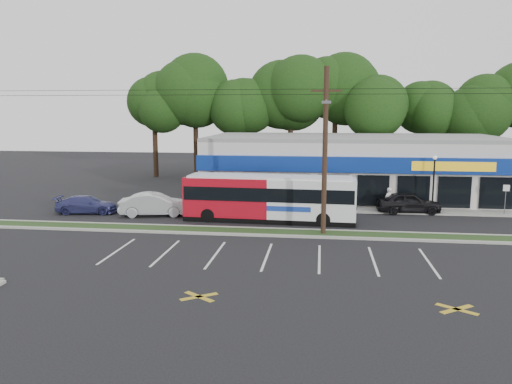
{
  "coord_description": "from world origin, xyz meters",
  "views": [
    {
      "loc": [
        2.78,
        -28.76,
        7.39
      ],
      "look_at": [
        -1.64,
        5.0,
        1.91
      ],
      "focal_mm": 35.0,
      "sensor_mm": 36.0,
      "label": 1
    }
  ],
  "objects_px": {
    "car_dark": "(408,203)",
    "pedestrian_b": "(317,202)",
    "car_silver": "(155,204)",
    "pedestrian_a": "(388,200)",
    "sign_post": "(506,194)",
    "car_blue": "(87,204)",
    "lamp_post": "(434,177)",
    "metrobus": "(270,197)",
    "utility_pole": "(322,146)"
  },
  "relations": [
    {
      "from": "pedestrian_b",
      "to": "car_blue",
      "type": "bearing_deg",
      "value": 13.31
    },
    {
      "from": "sign_post",
      "to": "utility_pole",
      "type": "bearing_deg",
      "value": -149.85
    },
    {
      "from": "car_dark",
      "to": "pedestrian_a",
      "type": "bearing_deg",
      "value": 84.32
    },
    {
      "from": "car_dark",
      "to": "pedestrian_b",
      "type": "height_order",
      "value": "car_dark"
    },
    {
      "from": "lamp_post",
      "to": "car_blue",
      "type": "height_order",
      "value": "lamp_post"
    },
    {
      "from": "car_dark",
      "to": "car_blue",
      "type": "xyz_separation_m",
      "value": [
        -23.5,
        -3.11,
        -0.14
      ]
    },
    {
      "from": "car_blue",
      "to": "metrobus",
      "type": "bearing_deg",
      "value": -101.53
    },
    {
      "from": "lamp_post",
      "to": "utility_pole",
      "type": "bearing_deg",
      "value": -136.05
    },
    {
      "from": "car_dark",
      "to": "car_blue",
      "type": "distance_m",
      "value": 23.7
    },
    {
      "from": "car_silver",
      "to": "pedestrian_a",
      "type": "height_order",
      "value": "pedestrian_a"
    },
    {
      "from": "car_dark",
      "to": "metrobus",
      "type": "bearing_deg",
      "value": 106.37
    },
    {
      "from": "car_dark",
      "to": "pedestrian_b",
      "type": "xyz_separation_m",
      "value": [
        -6.68,
        -0.57,
        -0.02
      ]
    },
    {
      "from": "sign_post",
      "to": "lamp_post",
      "type": "bearing_deg",
      "value": 177.42
    },
    {
      "from": "lamp_post",
      "to": "pedestrian_a",
      "type": "bearing_deg",
      "value": -174.68
    },
    {
      "from": "utility_pole",
      "to": "lamp_post",
      "type": "xyz_separation_m",
      "value": [
        8.17,
        7.87,
        -2.74
      ]
    },
    {
      "from": "car_silver",
      "to": "pedestrian_a",
      "type": "bearing_deg",
      "value": -90.19
    },
    {
      "from": "metrobus",
      "to": "car_dark",
      "type": "relative_size",
      "value": 2.54
    },
    {
      "from": "car_blue",
      "to": "pedestrian_a",
      "type": "bearing_deg",
      "value": -89.76
    },
    {
      "from": "sign_post",
      "to": "car_dark",
      "type": "xyz_separation_m",
      "value": [
        -6.77,
        -0.07,
        -0.77
      ]
    },
    {
      "from": "utility_pole",
      "to": "metrobus",
      "type": "bearing_deg",
      "value": 134.2
    },
    {
      "from": "car_dark",
      "to": "pedestrian_b",
      "type": "relative_size",
      "value": 3.01
    },
    {
      "from": "utility_pole",
      "to": "car_blue",
      "type": "height_order",
      "value": "utility_pole"
    },
    {
      "from": "pedestrian_a",
      "to": "sign_post",
      "type": "bearing_deg",
      "value": 135.73
    },
    {
      "from": "sign_post",
      "to": "car_dark",
      "type": "relative_size",
      "value": 0.48
    },
    {
      "from": "car_silver",
      "to": "car_blue",
      "type": "bearing_deg",
      "value": 76.33
    },
    {
      "from": "utility_pole",
      "to": "pedestrian_b",
      "type": "distance_m",
      "value": 8.41
    },
    {
      "from": "car_dark",
      "to": "car_silver",
      "type": "bearing_deg",
      "value": 94.63
    },
    {
      "from": "lamp_post",
      "to": "pedestrian_a",
      "type": "distance_m",
      "value": 3.67
    },
    {
      "from": "utility_pole",
      "to": "car_silver",
      "type": "height_order",
      "value": "utility_pole"
    },
    {
      "from": "utility_pole",
      "to": "pedestrian_a",
      "type": "distance_m",
      "value": 10.09
    },
    {
      "from": "car_silver",
      "to": "lamp_post",
      "type": "bearing_deg",
      "value": -91.12
    },
    {
      "from": "metrobus",
      "to": "pedestrian_a",
      "type": "distance_m",
      "value": 9.35
    },
    {
      "from": "car_blue",
      "to": "car_silver",
      "type": "bearing_deg",
      "value": -100.07
    },
    {
      "from": "metrobus",
      "to": "sign_post",
      "type": "bearing_deg",
      "value": 16.2
    },
    {
      "from": "car_silver",
      "to": "pedestrian_b",
      "type": "distance_m",
      "value": 11.88
    },
    {
      "from": "pedestrian_b",
      "to": "utility_pole",
      "type": "bearing_deg",
      "value": 96.95
    },
    {
      "from": "sign_post",
      "to": "car_blue",
      "type": "bearing_deg",
      "value": -174.0
    },
    {
      "from": "lamp_post",
      "to": "sign_post",
      "type": "relative_size",
      "value": 1.91
    },
    {
      "from": "car_blue",
      "to": "pedestrian_b",
      "type": "distance_m",
      "value": 17.01
    },
    {
      "from": "metrobus",
      "to": "car_dark",
      "type": "height_order",
      "value": "metrobus"
    },
    {
      "from": "lamp_post",
      "to": "car_blue",
      "type": "relative_size",
      "value": 0.95
    },
    {
      "from": "utility_pole",
      "to": "metrobus",
      "type": "relative_size",
      "value": 4.26
    },
    {
      "from": "lamp_post",
      "to": "car_silver",
      "type": "bearing_deg",
      "value": -169.74
    },
    {
      "from": "sign_post",
      "to": "metrobus",
      "type": "height_order",
      "value": "metrobus"
    },
    {
      "from": "utility_pole",
      "to": "pedestrian_b",
      "type": "relative_size",
      "value": 32.59
    },
    {
      "from": "utility_pole",
      "to": "pedestrian_b",
      "type": "height_order",
      "value": "utility_pole"
    },
    {
      "from": "lamp_post",
      "to": "car_dark",
      "type": "relative_size",
      "value": 0.92
    },
    {
      "from": "car_silver",
      "to": "pedestrian_a",
      "type": "relative_size",
      "value": 2.66
    },
    {
      "from": "metrobus",
      "to": "pedestrian_a",
      "type": "height_order",
      "value": "metrobus"
    },
    {
      "from": "sign_post",
      "to": "pedestrian_b",
      "type": "height_order",
      "value": "sign_post"
    }
  ]
}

